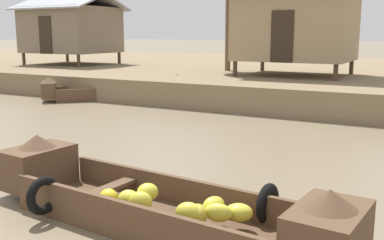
# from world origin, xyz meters

# --- Properties ---
(ground_plane) EXTENTS (300.00, 300.00, 0.00)m
(ground_plane) POSITION_xyz_m (0.00, 10.00, 0.00)
(ground_plane) COLOR #7A6B51
(riverbank_strip) EXTENTS (160.00, 20.00, 0.85)m
(riverbank_strip) POSITION_xyz_m (0.00, 22.37, 0.43)
(riverbank_strip) COLOR #7F6B4C
(riverbank_strip) RESTS_ON ground
(banana_boat) EXTENTS (5.26, 1.67, 0.92)m
(banana_boat) POSITION_xyz_m (1.14, 4.17, 0.33)
(banana_boat) COLOR brown
(banana_boat) RESTS_ON ground
(cargo_boat_upstream) EXTENTS (4.45, 4.20, 0.89)m
(cargo_boat_upstream) POSITION_xyz_m (-6.55, 13.23, 0.29)
(cargo_boat_upstream) COLOR brown
(cargo_boat_upstream) RESTS_ON ground
(stilt_house_left) EXTENTS (4.80, 4.04, 3.58)m
(stilt_house_left) POSITION_xyz_m (-12.86, 17.78, 2.68)
(stilt_house_left) COLOR #4C3826
(stilt_house_left) RESTS_ON riverbank_strip
(stilt_house_mid_left) EXTENTS (4.79, 3.86, 3.97)m
(stilt_house_mid_left) POSITION_xyz_m (-0.79, 16.98, 2.82)
(stilt_house_mid_left) COLOR #4C3826
(stilt_house_mid_left) RESTS_ON riverbank_strip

